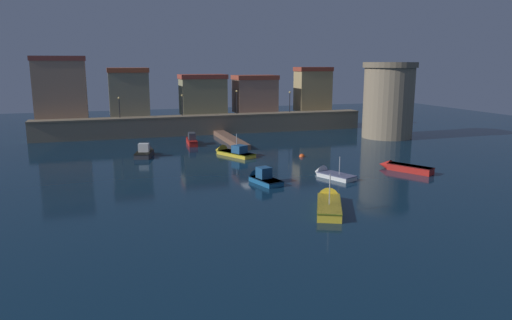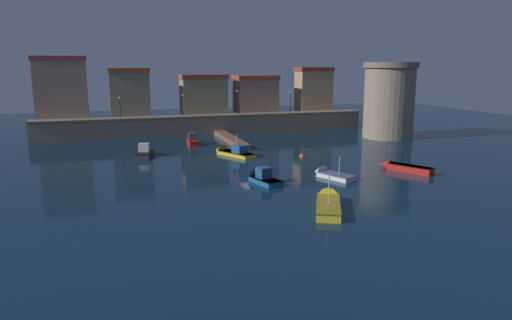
# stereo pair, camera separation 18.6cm
# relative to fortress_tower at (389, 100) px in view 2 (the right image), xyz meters

# --- Properties ---
(ground_plane) EXTENTS (135.78, 135.78, 0.00)m
(ground_plane) POSITION_rel_fortress_tower_xyz_m (-24.99, -12.10, -5.65)
(ground_plane) COLOR #0C2338
(quay_wall) EXTENTS (52.10, 2.92, 3.02)m
(quay_wall) POSITION_rel_fortress_tower_xyz_m (-24.99, 11.84, -4.12)
(quay_wall) COLOR gray
(quay_wall) RESTS_ON ground
(old_town_backdrop) EXTENTS (47.82, 5.78, 9.30)m
(old_town_backdrop) POSITION_rel_fortress_tower_xyz_m (-27.40, 15.35, 0.88)
(old_town_backdrop) COLOR tan
(old_town_backdrop) RESTS_ON ground
(fortress_tower) EXTENTS (7.97, 7.97, 11.18)m
(fortress_tower) POSITION_rel_fortress_tower_xyz_m (0.00, 0.00, 0.00)
(fortress_tower) COLOR gray
(fortress_tower) RESTS_ON ground
(pier_dock) EXTENTS (1.66, 14.55, 0.70)m
(pier_dock) POSITION_rel_fortress_tower_xyz_m (-23.54, 3.26, -5.30)
(pier_dock) COLOR brown
(pier_dock) RESTS_ON ground
(quay_lamp_0) EXTENTS (0.32, 0.32, 3.10)m
(quay_lamp_0) POSITION_rel_fortress_tower_xyz_m (-38.31, 11.84, -0.53)
(quay_lamp_0) COLOR black
(quay_lamp_0) RESTS_ON quay_wall
(quay_lamp_1) EXTENTS (0.32, 0.32, 3.30)m
(quay_lamp_1) POSITION_rel_fortress_tower_xyz_m (-28.91, 11.84, -0.42)
(quay_lamp_1) COLOR black
(quay_lamp_1) RESTS_ON quay_wall
(quay_lamp_2) EXTENTS (0.32, 0.32, 3.80)m
(quay_lamp_2) POSITION_rel_fortress_tower_xyz_m (-20.19, 11.84, -0.13)
(quay_lamp_2) COLOR black
(quay_lamp_2) RESTS_ON quay_wall
(quay_lamp_3) EXTENTS (0.32, 0.32, 3.45)m
(quay_lamp_3) POSITION_rel_fortress_tower_xyz_m (-11.09, 11.84, -0.33)
(quay_lamp_3) COLOR black
(quay_lamp_3) RESTS_ON quay_wall
(moored_boat_0) EXTENTS (1.56, 6.01, 1.84)m
(moored_boat_0) POSITION_rel_fortress_tower_xyz_m (-29.18, 3.24, -5.09)
(moored_boat_0) COLOR red
(moored_boat_0) RESTS_ON ground
(moored_boat_1) EXTENTS (3.86, 5.80, 1.17)m
(moored_boat_1) POSITION_rel_fortress_tower_xyz_m (-11.21, -20.41, -5.26)
(moored_boat_1) COLOR red
(moored_boat_1) RESTS_ON ground
(moored_boat_2) EXTENTS (2.90, 4.95, 2.13)m
(moored_boat_2) POSITION_rel_fortress_tower_xyz_m (-36.06, -3.62, -5.21)
(moored_boat_2) COLOR #333338
(moored_boat_2) RESTS_ON ground
(moored_boat_3) EXTENTS (2.69, 4.74, 2.04)m
(moored_boat_3) POSITION_rel_fortress_tower_xyz_m (-26.75, -20.30, -5.25)
(moored_boat_3) COLOR #195689
(moored_boat_3) RESTS_ON ground
(moored_boat_4) EXTENTS (4.52, 6.95, 3.51)m
(moored_boat_4) POSITION_rel_fortress_tower_xyz_m (-24.26, -29.57, -5.29)
(moored_boat_4) COLOR gold
(moored_boat_4) RESTS_ON ground
(moored_boat_5) EXTENTS (3.32, 4.98, 2.77)m
(moored_boat_5) POSITION_rel_fortress_tower_xyz_m (-19.71, -20.36, -5.39)
(moored_boat_5) COLOR white
(moored_boat_5) RESTS_ON ground
(moored_boat_6) EXTENTS (4.48, 6.61, 3.36)m
(moored_boat_6) POSITION_rel_fortress_tower_xyz_m (-26.09, -6.24, -5.28)
(moored_boat_6) COLOR gold
(moored_boat_6) RESTS_ON ground
(mooring_buoy_0) EXTENTS (0.70, 0.70, 0.70)m
(mooring_buoy_0) POSITION_rel_fortress_tower_xyz_m (-18.19, -10.09, -5.65)
(mooring_buoy_0) COLOR #EA4C19
(mooring_buoy_0) RESTS_ON ground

